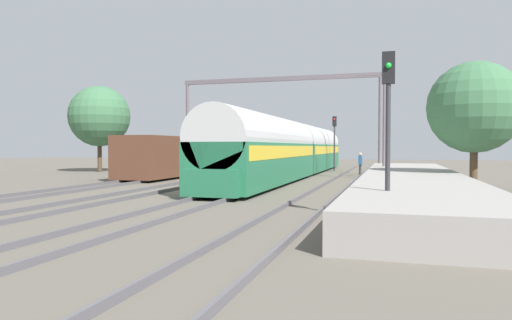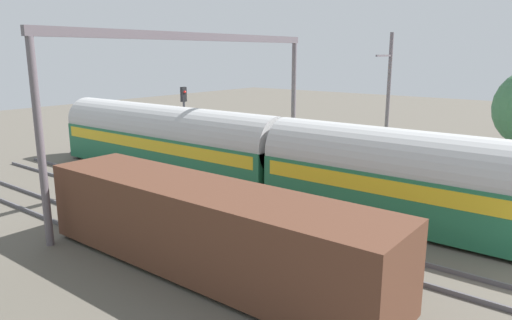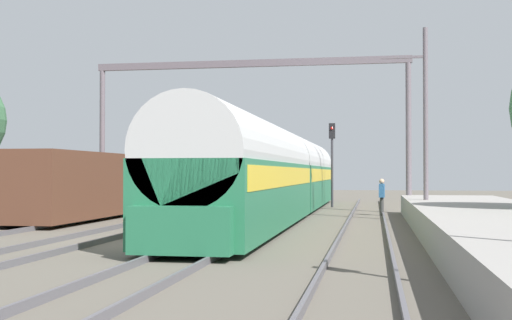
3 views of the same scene
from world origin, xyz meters
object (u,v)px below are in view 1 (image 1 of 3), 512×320
Objects in this scene: freight_car at (177,156)px; railway_signal_far at (334,136)px; catenary_gantry at (278,101)px; passenger_train at (294,149)px; person_crossing at (360,162)px; railway_signal_near at (388,113)px.

freight_car is 2.65× the size of railway_signal_far.
freight_car is 0.79× the size of catenary_gantry.
passenger_train is 4.95m from person_crossing.
passenger_train is 20.92m from railway_signal_near.
person_crossing is at bearing -16.90° from catenary_gantry.
catenary_gantry is at bearing -100.52° from person_crossing.
person_crossing is 21.21m from railway_signal_near.
freight_car is 15.27m from railway_signal_far.
freight_car is 9.66m from catenary_gantry.
freight_car is 13.40m from person_crossing.
passenger_train is at bearing -58.51° from catenary_gantry.
catenary_gantry is (-2.02, 3.29, 3.93)m from passenger_train.
catenary_gantry is (-8.84, 23.04, 2.79)m from railway_signal_near.
railway_signal_near is at bearing -70.94° from passenger_train.
freight_car reaches higher than person_crossing.
catenary_gantry is at bearing -126.39° from railway_signal_far.
railway_signal_far is at bearing 48.84° from freight_car.
person_crossing is at bearing 95.78° from railway_signal_near.
person_crossing is 0.10× the size of catenary_gantry.
passenger_train is at bearing 109.06° from railway_signal_near.
person_crossing is 0.35× the size of railway_signal_far.
passenger_train is 2.53× the size of freight_car.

